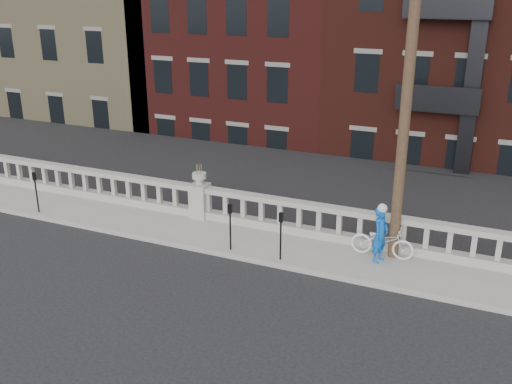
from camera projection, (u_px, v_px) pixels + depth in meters
ground at (127, 274)px, 14.95m from camera, size 120.00×120.00×0.00m
sidewalk at (186, 229)px, 17.51m from camera, size 32.00×2.20×0.15m
balustrade at (200, 202)px, 18.13m from camera, size 28.00×0.34×1.03m
planter_pedestal at (200, 197)px, 18.06m from camera, size 0.55×0.55×1.76m
lower_level at (365, 67)px, 33.65m from camera, size 80.00×44.00×20.80m
utility_pole at (409, 68)px, 13.90m from camera, size 1.60×0.28×10.00m
parking_meter_a at (36, 188)px, 18.38m from camera, size 0.10×0.09×1.36m
parking_meter_b at (230, 222)px, 15.71m from camera, size 0.10×0.09×1.36m
parking_meter_c at (281, 231)px, 15.14m from camera, size 0.10×0.09×1.36m
bicycle at (382, 241)px, 15.47m from camera, size 1.72×0.63×0.89m
cyclist at (380, 235)px, 15.07m from camera, size 0.50×0.64×1.54m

